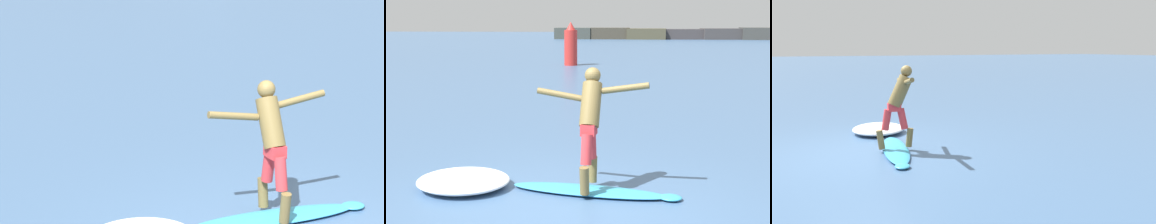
% 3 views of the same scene
% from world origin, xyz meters
% --- Properties ---
extents(ground_plane, '(200.00, 200.00, 0.00)m').
position_xyz_m(ground_plane, '(0.00, 0.00, 0.00)').
color(ground_plane, '#43658E').
extents(rock_jetty_breakwater, '(41.42, 4.83, 1.46)m').
position_xyz_m(rock_jetty_breakwater, '(12.39, 62.00, 0.69)').
color(rock_jetty_breakwater, '#3E423C').
rests_on(rock_jetty_breakwater, ground).
extents(surfboard, '(2.49, 0.89, 0.21)m').
position_xyz_m(surfboard, '(0.24, 0.59, 0.04)').
color(surfboard, '#379FC8').
rests_on(surfboard, ground).
extents(surfer, '(1.63, 0.80, 1.70)m').
position_xyz_m(surfer, '(0.21, 0.71, 1.08)').
color(surfer, brown).
rests_on(surfer, surfboard).
extents(channel_marker_buoy, '(0.70, 0.70, 2.33)m').
position_xyz_m(channel_marker_buoy, '(-2.42, 22.03, 1.06)').
color(channel_marker_buoy, red).
rests_on(channel_marker_buoy, ground).
extents(wave_foam_at_tail, '(1.44, 1.35, 0.22)m').
position_xyz_m(wave_foam_at_tail, '(-1.66, 0.68, 0.11)').
color(wave_foam_at_tail, white).
rests_on(wave_foam_at_tail, ground).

